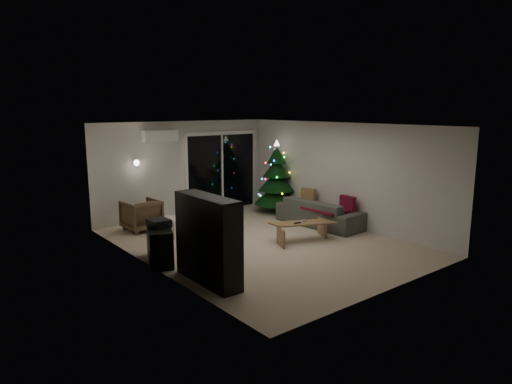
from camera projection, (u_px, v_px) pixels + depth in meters
room at (237, 185)px, 10.99m from camera, size 6.50×7.51×2.60m
bookshelf at (199, 242)px, 7.35m from camera, size 0.72×1.50×1.45m
media_cabinet at (160, 244)px, 8.50m from camera, size 0.78×1.16×0.68m
stereo at (159, 223)px, 8.42m from camera, size 0.34×0.41×0.15m
armchair at (141, 215)px, 10.70m from camera, size 0.81×0.83×0.72m
ottoman at (172, 227)px, 10.20m from camera, size 0.62×0.62×0.42m
cardboard_box_a at (199, 234)px, 9.86m from camera, size 0.44×0.35×0.30m
cardboard_box_b at (229, 232)px, 10.08m from camera, size 0.43×0.34×0.29m
side_table at (214, 214)px, 11.20m from camera, size 0.45×0.45×0.54m
floor_lamp at (137, 192)px, 11.35m from camera, size 0.24×0.24×1.53m
sofa at (320, 212)px, 11.13m from camera, size 0.99×2.26×0.65m
sofa_throw at (317, 207)px, 11.05m from camera, size 0.69×1.60×0.05m
cushion_a at (309, 197)px, 11.74m from camera, size 0.16×0.44×0.43m
cushion_b at (348, 205)px, 10.74m from camera, size 0.16×0.43×0.43m
coffee_table at (302, 232)px, 9.86m from camera, size 1.38×0.94×0.41m
remote_a at (297, 223)px, 9.73m from camera, size 0.16×0.05×0.02m
remote_b at (304, 221)px, 9.92m from camera, size 0.16×0.09×0.02m
christmas_tree at (276, 176)px, 12.46m from camera, size 1.31×1.31×1.99m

